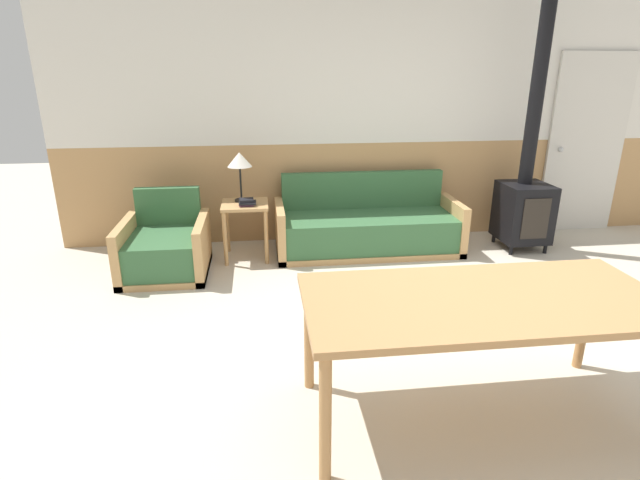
% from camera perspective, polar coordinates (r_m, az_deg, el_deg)
% --- Properties ---
extents(ground_plane, '(16.00, 16.00, 0.00)m').
position_cam_1_polar(ground_plane, '(3.75, 16.62, -12.31)').
color(ground_plane, beige).
extents(wall_back, '(7.20, 0.06, 2.70)m').
position_cam_1_polar(wall_back, '(5.73, 7.51, 13.51)').
color(wall_back, tan).
rests_on(wall_back, ground_plane).
extents(couch, '(1.96, 0.78, 0.80)m').
position_cam_1_polar(couch, '(5.43, 5.41, 1.34)').
color(couch, tan).
rests_on(couch, ground_plane).
extents(armchair, '(0.79, 0.86, 0.76)m').
position_cam_1_polar(armchair, '(5.05, -17.23, -1.03)').
color(armchair, tan).
rests_on(armchair, ground_plane).
extents(side_table, '(0.47, 0.47, 0.59)m').
position_cam_1_polar(side_table, '(5.18, -8.53, 2.92)').
color(side_table, tan).
rests_on(side_table, ground_plane).
extents(table_lamp, '(0.25, 0.25, 0.51)m').
position_cam_1_polar(table_lamp, '(5.14, -9.18, 8.84)').
color(table_lamp, black).
rests_on(table_lamp, side_table).
extents(book_stack, '(0.17, 0.16, 0.07)m').
position_cam_1_polar(book_stack, '(5.06, -8.36, 4.31)').
color(book_stack, '#994C84').
rests_on(book_stack, side_table).
extents(dining_table, '(1.93, 0.88, 0.75)m').
position_cam_1_polar(dining_table, '(2.84, 18.15, -7.44)').
color(dining_table, '#B27F4C').
rests_on(dining_table, ground_plane).
extents(wood_stove, '(0.49, 0.52, 2.57)m').
position_cam_1_polar(wood_stove, '(5.81, 22.46, 5.38)').
color(wood_stove, black).
rests_on(wood_stove, ground_plane).
extents(entry_door, '(0.94, 0.09, 2.07)m').
position_cam_1_polar(entry_door, '(6.73, 28.08, 9.58)').
color(entry_door, silver).
rests_on(entry_door, ground_plane).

